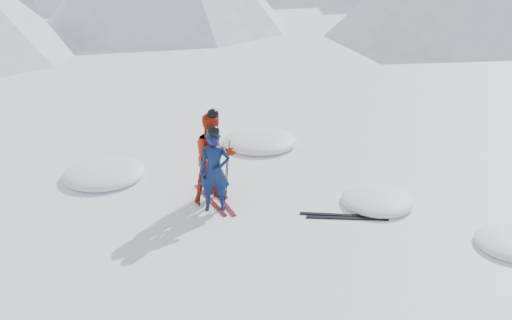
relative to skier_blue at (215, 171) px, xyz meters
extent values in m
plane|color=white|center=(2.67, -0.51, -0.90)|extent=(160.00, 160.00, 0.00)
imported|color=#0B1B46|center=(0.00, 0.00, 0.00)|extent=(0.71, 0.52, 1.79)
imported|color=red|center=(0.02, 0.43, 0.11)|extent=(1.15, 1.01, 2.01)
cylinder|color=black|center=(-0.30, 0.15, -0.30)|extent=(0.12, 0.08, 1.19)
cylinder|color=black|center=(0.25, 0.25, -0.30)|extent=(0.12, 0.07, 1.19)
cylinder|color=black|center=(-0.28, 0.68, -0.23)|extent=(0.13, 0.10, 1.34)
cylinder|color=black|center=(0.32, 0.58, -0.23)|extent=(0.13, 0.09, 1.34)
cube|color=black|center=(-0.10, 0.43, -0.88)|extent=(0.63, 1.64, 0.03)
cube|color=black|center=(0.14, 0.43, -0.88)|extent=(0.51, 1.67, 0.03)
cube|color=black|center=(2.58, -0.67, -0.88)|extent=(1.67, 0.49, 0.03)
cube|color=black|center=(2.68, -0.82, -0.88)|extent=(1.68, 0.44, 0.03)
ellipsoid|color=white|center=(-2.57, 2.05, -0.90)|extent=(1.96, 1.96, 0.43)
ellipsoid|color=white|center=(3.53, -0.25, -0.90)|extent=(1.57, 1.57, 0.34)
ellipsoid|color=white|center=(1.52, 3.74, -0.90)|extent=(2.08, 2.08, 0.46)
ellipsoid|color=white|center=(5.45, -2.30, -0.90)|extent=(1.37, 1.37, 0.30)
camera|label=1|loc=(-0.60, -10.39, 4.57)|focal=38.00mm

